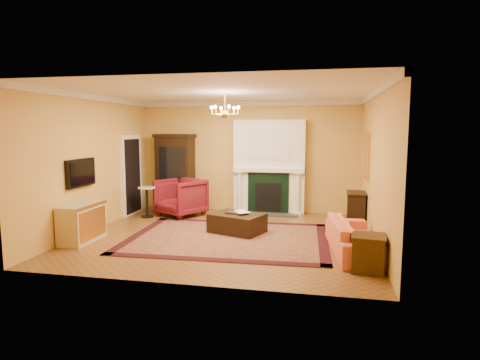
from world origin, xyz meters
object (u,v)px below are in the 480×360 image
(coral_sofa, at_px, (355,231))
(console_table, at_px, (356,210))
(wingback_armchair, at_px, (181,195))
(pedestal_table, at_px, (147,200))
(commode, at_px, (82,223))
(china_cabinet, at_px, (175,174))
(leather_ottoman, at_px, (237,223))
(end_table, at_px, (368,254))

(coral_sofa, bearing_deg, console_table, -11.51)
(wingback_armchair, xyz_separation_m, pedestal_table, (-0.78, -0.37, -0.08))
(wingback_armchair, height_order, commode, wingback_armchair)
(pedestal_table, xyz_separation_m, commode, (-0.33, -2.36, -0.07))
(commode, distance_m, console_table, 6.02)
(china_cabinet, relative_size, commode, 1.98)
(wingback_armchair, distance_m, leather_ottoman, 2.34)
(pedestal_table, bearing_deg, console_table, 0.66)
(commode, bearing_deg, leather_ottoman, 23.32)
(coral_sofa, bearing_deg, wingback_armchair, 53.34)
(commode, bearing_deg, console_table, 23.38)
(coral_sofa, bearing_deg, china_cabinet, 48.93)
(leather_ottoman, bearing_deg, console_table, 44.75)
(commode, distance_m, leather_ottoman, 3.20)
(wingback_armchair, relative_size, end_table, 1.90)
(end_table, relative_size, console_table, 0.73)
(wingback_armchair, height_order, leather_ottoman, wingback_armchair)
(china_cabinet, bearing_deg, pedestal_table, -100.93)
(wingback_armchair, relative_size, coral_sofa, 0.52)
(pedestal_table, bearing_deg, wingback_armchair, 25.07)
(china_cabinet, distance_m, pedestal_table, 1.30)
(pedestal_table, distance_m, end_table, 5.95)
(china_cabinet, relative_size, leather_ottoman, 1.87)
(commode, xyz_separation_m, console_table, (5.51, 2.42, 0.00))
(china_cabinet, height_order, console_table, china_cabinet)
(wingback_armchair, distance_m, commode, 2.95)
(wingback_armchair, bearing_deg, leather_ottoman, -8.75)
(pedestal_table, bearing_deg, coral_sofa, -22.59)
(wingback_armchair, xyz_separation_m, end_table, (4.33, -3.40, -0.25))
(commode, bearing_deg, pedestal_table, 81.65)
(coral_sofa, distance_m, end_table, 0.98)
(pedestal_table, relative_size, commode, 0.76)
(wingback_armchair, distance_m, coral_sofa, 4.87)
(leather_ottoman, bearing_deg, china_cabinet, 156.38)
(pedestal_table, height_order, console_table, pedestal_table)
(console_table, bearing_deg, commode, -153.26)
(console_table, bearing_deg, coral_sofa, -92.00)
(coral_sofa, relative_size, end_table, 3.65)
(china_cabinet, relative_size, pedestal_table, 2.59)
(wingback_armchair, distance_m, pedestal_table, 0.87)
(china_cabinet, height_order, commode, china_cabinet)
(end_table, xyz_separation_m, console_table, (0.06, 3.10, 0.11))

